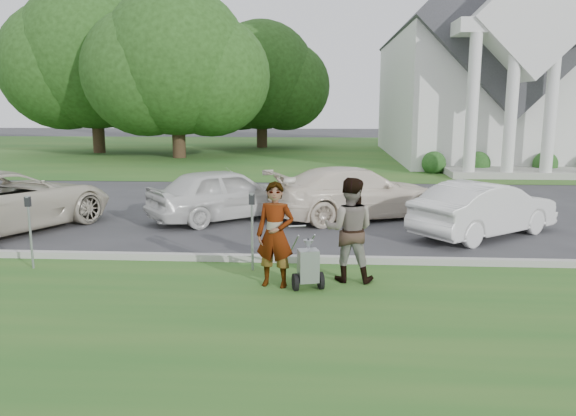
# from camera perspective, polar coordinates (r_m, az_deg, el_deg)

# --- Properties ---
(ground) EXTENTS (120.00, 120.00, 0.00)m
(ground) POSITION_cam_1_polar(r_m,az_deg,el_deg) (10.88, 1.26, -6.40)
(ground) COLOR #333335
(ground) RESTS_ON ground
(grass_strip) EXTENTS (80.00, 7.00, 0.01)m
(grass_strip) POSITION_cam_1_polar(r_m,az_deg,el_deg) (8.06, 0.36, -12.63)
(grass_strip) COLOR #22591E
(grass_strip) RESTS_ON ground
(church_lawn) EXTENTS (80.00, 30.00, 0.01)m
(church_lawn) POSITION_cam_1_polar(r_m,az_deg,el_deg) (37.53, 2.96, 5.78)
(church_lawn) COLOR #22591E
(church_lawn) RESTS_ON ground
(curb) EXTENTS (80.00, 0.18, 0.15)m
(curb) POSITION_cam_1_polar(r_m,az_deg,el_deg) (11.39, 1.38, -5.23)
(curb) COLOR #9E9E93
(curb) RESTS_ON ground
(church) EXTENTS (9.19, 19.00, 24.10)m
(church) POSITION_cam_1_polar(r_m,az_deg,el_deg) (34.70, 18.53, 14.67)
(church) COLOR white
(church) RESTS_ON ground
(tree_left) EXTENTS (10.63, 8.40, 9.71)m
(tree_left) POSITION_cam_1_polar(r_m,az_deg,el_deg) (33.51, -11.30, 13.75)
(tree_left) COLOR #332316
(tree_left) RESTS_ON ground
(tree_far) EXTENTS (11.64, 9.20, 10.73)m
(tree_far) POSITION_cam_1_polar(r_m,az_deg,el_deg) (38.29, -19.12, 13.84)
(tree_far) COLOR #332316
(tree_far) RESTS_ON ground
(tree_back) EXTENTS (9.61, 7.60, 8.89)m
(tree_back) POSITION_cam_1_polar(r_m,az_deg,el_deg) (40.65, -2.73, 12.82)
(tree_back) COLOR #332316
(tree_back) RESTS_ON ground
(striping_cart) EXTENTS (0.68, 1.11, 0.96)m
(striping_cart) POSITION_cam_1_polar(r_m,az_deg,el_deg) (9.71, 2.04, -5.98)
(striping_cart) COLOR black
(striping_cart) RESTS_ON ground
(person_left) EXTENTS (0.75, 0.57, 1.85)m
(person_left) POSITION_cam_1_polar(r_m,az_deg,el_deg) (9.74, -1.31, -2.82)
(person_left) COLOR #999999
(person_left) RESTS_ON ground
(person_right) EXTENTS (0.99, 0.81, 1.88)m
(person_right) POSITION_cam_1_polar(r_m,az_deg,el_deg) (10.10, 6.26, -2.28)
(person_right) COLOR #999999
(person_right) RESTS_ON ground
(parking_meter_near) EXTENTS (0.11, 0.10, 1.52)m
(parking_meter_near) POSITION_cam_1_polar(r_m,az_deg,el_deg) (10.66, -3.66, -1.47)
(parking_meter_near) COLOR #96999F
(parking_meter_near) RESTS_ON ground
(parking_meter_far) EXTENTS (0.10, 0.09, 1.44)m
(parking_meter_far) POSITION_cam_1_polar(r_m,az_deg,el_deg) (11.87, -24.77, -1.43)
(parking_meter_far) COLOR #96999F
(parking_meter_far) RESTS_ON ground
(car_a) EXTENTS (4.74, 6.16, 1.55)m
(car_a) POSITION_cam_1_polar(r_m,az_deg,el_deg) (15.72, -27.02, 0.65)
(car_a) COLOR beige
(car_a) RESTS_ON ground
(car_b) EXTENTS (4.41, 3.95, 1.45)m
(car_b) POSITION_cam_1_polar(r_m,az_deg,el_deg) (15.55, -6.42, 1.46)
(car_b) COLOR silver
(car_b) RESTS_ON ground
(car_c) EXTENTS (5.34, 3.90, 1.44)m
(car_c) POSITION_cam_1_polar(r_m,az_deg,el_deg) (15.75, 6.88, 1.55)
(car_c) COLOR #F4E6CF
(car_c) RESTS_ON ground
(car_d) EXTENTS (4.04, 3.57, 1.32)m
(car_d) POSITION_cam_1_polar(r_m,az_deg,el_deg) (14.37, 19.34, -0.09)
(car_d) COLOR silver
(car_d) RESTS_ON ground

